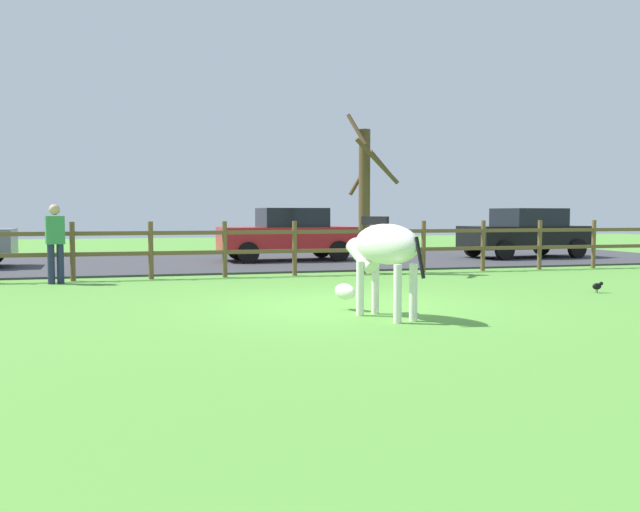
{
  "coord_description": "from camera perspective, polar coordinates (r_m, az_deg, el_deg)",
  "views": [
    {
      "loc": [
        -3.06,
        -10.05,
        1.46
      ],
      "look_at": [
        -0.1,
        0.94,
        0.72
      ],
      "focal_mm": 37.24,
      "sensor_mm": 36.0,
      "label": 1
    }
  ],
  "objects": [
    {
      "name": "zebra",
      "position": [
        9.25,
        5.37,
        0.39
      ],
      "size": [
        0.92,
        1.86,
        1.41
      ],
      "color": "white",
      "rests_on": "ground_plane"
    },
    {
      "name": "parking_asphalt",
      "position": [
        19.65,
        -6.08,
        -0.5
      ],
      "size": [
        28.0,
        7.4,
        0.05
      ],
      "primitive_type": "cube",
      "color": "#38383D",
      "rests_on": "ground_plane"
    },
    {
      "name": "paddock_fence",
      "position": [
        15.3,
        -5.17,
        0.92
      ],
      "size": [
        21.25,
        0.11,
        1.28
      ],
      "color": "brown",
      "rests_on": "ground_plane"
    },
    {
      "name": "ground_plane",
      "position": [
        10.61,
        1.84,
        -4.19
      ],
      "size": [
        60.0,
        60.0,
        0.0
      ],
      "primitive_type": "plane",
      "color": "#549338"
    },
    {
      "name": "parked_car_black",
      "position": [
        22.11,
        17.24,
        1.94
      ],
      "size": [
        4.14,
        2.17,
        1.56
      ],
      "color": "black",
      "rests_on": "parking_asphalt"
    },
    {
      "name": "visitor_near_fence",
      "position": [
        14.67,
        -21.8,
        1.29
      ],
      "size": [
        0.4,
        0.3,
        1.64
      ],
      "color": "#232847",
      "rests_on": "ground_plane"
    },
    {
      "name": "parked_car_red",
      "position": [
        19.82,
        -2.74,
        1.92
      ],
      "size": [
        4.08,
        2.04,
        1.56
      ],
      "color": "red",
      "rests_on": "parking_asphalt"
    },
    {
      "name": "crow_on_grass",
      "position": [
        13.16,
        22.74,
        -2.39
      ],
      "size": [
        0.21,
        0.1,
        0.2
      ],
      "color": "black",
      "rests_on": "ground_plane"
    },
    {
      "name": "bare_tree",
      "position": [
        16.06,
        3.89,
        5.16
      ],
      "size": [
        1.19,
        1.08,
        3.83
      ],
      "color": "#513A23",
      "rests_on": "ground_plane"
    }
  ]
}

